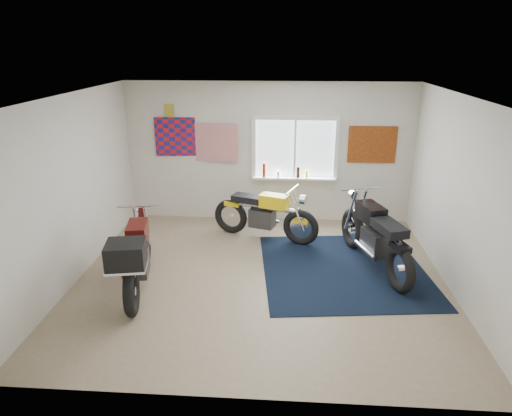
# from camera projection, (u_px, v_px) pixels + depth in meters

# --- Properties ---
(ground) EXTENTS (5.50, 5.50, 0.00)m
(ground) POSITION_uv_depth(u_px,v_px,m) (261.00, 278.00, 6.92)
(ground) COLOR #9E896B
(ground) RESTS_ON ground
(room_shell) EXTENTS (5.50, 5.50, 5.50)m
(room_shell) POSITION_uv_depth(u_px,v_px,m) (261.00, 174.00, 6.36)
(room_shell) COLOR white
(room_shell) RESTS_ON ground
(navy_rug) EXTENTS (2.77, 2.86, 0.01)m
(navy_rug) POSITION_uv_depth(u_px,v_px,m) (343.00, 269.00, 7.18)
(navy_rug) COLOR black
(navy_rug) RESTS_ON ground
(window_assembly) EXTENTS (1.66, 0.17, 1.26)m
(window_assembly) POSITION_uv_depth(u_px,v_px,m) (295.00, 153.00, 8.73)
(window_assembly) COLOR white
(window_assembly) RESTS_ON room_shell
(oil_bottles) EXTENTS (0.88, 0.07, 0.28)m
(oil_bottles) POSITION_uv_depth(u_px,v_px,m) (281.00, 172.00, 8.81)
(oil_bottles) COLOR maroon
(oil_bottles) RESTS_ON window_assembly
(flag_display) EXTENTS (1.60, 0.10, 1.17)m
(flag_display) POSITION_uv_depth(u_px,v_px,m) (169.00, 111.00, 8.63)
(flag_display) COLOR red
(flag_display) RESTS_ON room_shell
(triumph_poster) EXTENTS (0.90, 0.03, 0.70)m
(triumph_poster) POSITION_uv_depth(u_px,v_px,m) (372.00, 145.00, 8.59)
(triumph_poster) COLOR #A54C14
(triumph_poster) RESTS_ON room_shell
(yellow_triumph) EXTENTS (1.94, 0.85, 1.01)m
(yellow_triumph) POSITION_uv_depth(u_px,v_px,m) (264.00, 215.00, 8.18)
(yellow_triumph) COLOR black
(yellow_triumph) RESTS_ON ground
(black_chrome_bike) EXTENTS (0.93, 2.18, 1.15)m
(black_chrome_bike) POSITION_uv_depth(u_px,v_px,m) (375.00, 237.00, 7.10)
(black_chrome_bike) COLOR black
(black_chrome_bike) RESTS_ON navy_rug
(maroon_tourer) EXTENTS (0.84, 2.13, 1.08)m
(maroon_tourer) POSITION_uv_depth(u_px,v_px,m) (135.00, 257.00, 6.34)
(maroon_tourer) COLOR black
(maroon_tourer) RESTS_ON ground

